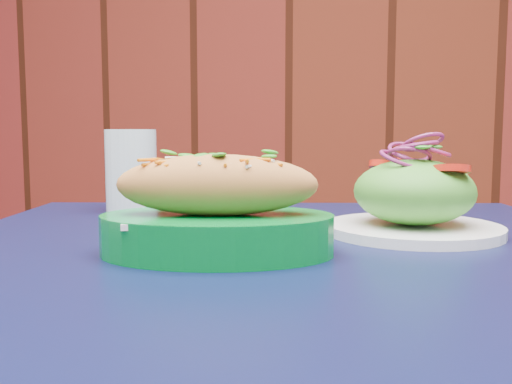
# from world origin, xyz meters

# --- Properties ---
(cafe_table) EXTENTS (0.94, 0.94, 0.75)m
(cafe_table) POSITION_xyz_m (0.25, 1.29, 0.66)
(cafe_table) COLOR black
(cafe_table) RESTS_ON ground
(banh_mi_basket) EXTENTS (0.26, 0.20, 0.11)m
(banh_mi_basket) POSITION_xyz_m (0.19, 1.25, 0.79)
(banh_mi_basket) COLOR #006D24
(banh_mi_basket) RESTS_ON cafe_table
(salad_plate) EXTENTS (0.21, 0.21, 0.12)m
(salad_plate) POSITION_xyz_m (0.39, 1.41, 0.79)
(salad_plate) COLOR white
(salad_plate) RESTS_ON cafe_table
(water_glass) EXTENTS (0.08, 0.08, 0.13)m
(water_glass) POSITION_xyz_m (-0.03, 1.53, 0.81)
(water_glass) COLOR silver
(water_glass) RESTS_ON cafe_table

